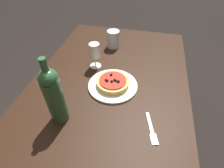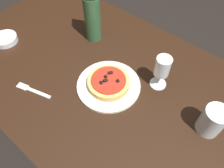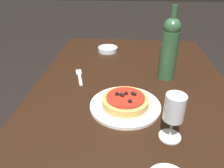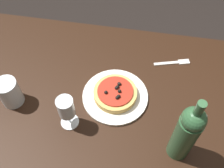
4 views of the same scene
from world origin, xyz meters
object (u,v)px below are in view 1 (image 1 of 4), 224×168
wine_glass (95,52)px  water_cup (113,39)px  pizza (113,82)px  dining_table (106,103)px  fork (152,130)px  wine_bottle (54,96)px  dinner_plate (113,85)px

wine_glass → water_cup: (-0.25, 0.06, -0.05)m
pizza → wine_glass: 0.22m
dining_table → fork: 0.32m
pizza → wine_bottle: bearing=-35.8°
dinner_plate → water_cup: size_ratio=2.24×
dining_table → water_cup: 0.48m
water_cup → dinner_plate: bearing=12.3°
dining_table → dinner_plate: 0.11m
dining_table → water_cup: size_ratio=12.61×
dining_table → fork: size_ratio=9.36×
dinner_plate → wine_bottle: (0.26, -0.18, 0.14)m
fork → wine_bottle: bearing=-102.8°
wine_glass → fork: 0.54m
dining_table → wine_bottle: 0.34m
water_cup → fork: water_cup is taller
dinner_plate → wine_bottle: 0.34m
dinner_plate → water_cup: bearing=-167.7°
dining_table → water_cup: (-0.45, -0.06, 0.14)m
pizza → wine_glass: size_ratio=1.12×
wine_glass → pizza: bearing=43.2°
wine_glass → wine_bottle: bearing=-5.8°
dinner_plate → pizza: (0.00, 0.00, 0.02)m
pizza → wine_bottle: (0.26, -0.18, 0.12)m
dining_table → pizza: bearing=154.5°
dining_table → water_cup: bearing=-172.3°
wine_glass → dinner_plate: bearing=43.2°
wine_bottle → dining_table: bearing=141.7°
water_cup → fork: size_ratio=0.74×
dining_table → wine_glass: bearing=-150.6°
wine_glass → dining_table: bearing=29.4°
dinner_plate → pizza: 0.02m
dinner_plate → pizza: bearing=18.1°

